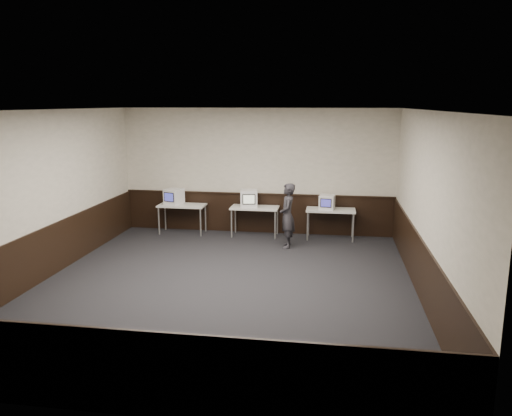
{
  "coord_description": "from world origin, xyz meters",
  "views": [
    {
      "loc": [
        1.9,
        -8.56,
        3.32
      ],
      "look_at": [
        0.34,
        1.6,
        1.15
      ],
      "focal_mm": 35.0,
      "sensor_mm": 36.0,
      "label": 1
    }
  ],
  "objects_px": {
    "emac_left": "(174,197)",
    "emac_right": "(327,202)",
    "emac_center": "(249,198)",
    "desk_left": "(182,207)",
    "desk_right": "(331,212)",
    "desk_center": "(255,210)",
    "person": "(287,216)"
  },
  "relations": [
    {
      "from": "emac_center",
      "to": "emac_right",
      "type": "bearing_deg",
      "value": -10.64
    },
    {
      "from": "emac_right",
      "to": "person",
      "type": "relative_size",
      "value": 0.28
    },
    {
      "from": "desk_right",
      "to": "emac_left",
      "type": "relative_size",
      "value": 2.29
    },
    {
      "from": "emac_center",
      "to": "person",
      "type": "relative_size",
      "value": 0.34
    },
    {
      "from": "desk_right",
      "to": "desk_left",
      "type": "bearing_deg",
      "value": 180.0
    },
    {
      "from": "desk_right",
      "to": "emac_left",
      "type": "height_order",
      "value": "emac_left"
    },
    {
      "from": "desk_left",
      "to": "desk_right",
      "type": "xyz_separation_m",
      "value": [
        3.8,
        0.0,
        0.0
      ]
    },
    {
      "from": "emac_left",
      "to": "person",
      "type": "distance_m",
      "value": 3.17
    },
    {
      "from": "desk_center",
      "to": "emac_left",
      "type": "xyz_separation_m",
      "value": [
        -2.12,
        0.02,
        0.27
      ]
    },
    {
      "from": "person",
      "to": "emac_center",
      "type": "bearing_deg",
      "value": -135.8
    },
    {
      "from": "desk_right",
      "to": "desk_center",
      "type": "bearing_deg",
      "value": 180.0
    },
    {
      "from": "emac_center",
      "to": "desk_center",
      "type": "bearing_deg",
      "value": -8.6
    },
    {
      "from": "desk_center",
      "to": "person",
      "type": "xyz_separation_m",
      "value": [
        0.91,
        -0.9,
        0.08
      ]
    },
    {
      "from": "desk_right",
      "to": "emac_center",
      "type": "distance_m",
      "value": 2.07
    },
    {
      "from": "emac_left",
      "to": "emac_right",
      "type": "height_order",
      "value": "emac_left"
    },
    {
      "from": "desk_center",
      "to": "emac_right",
      "type": "relative_size",
      "value": 2.81
    },
    {
      "from": "emac_right",
      "to": "person",
      "type": "distance_m",
      "value": 1.25
    },
    {
      "from": "emac_left",
      "to": "emac_right",
      "type": "bearing_deg",
      "value": 17.17
    },
    {
      "from": "desk_center",
      "to": "emac_center",
      "type": "distance_m",
      "value": 0.32
    },
    {
      "from": "desk_left",
      "to": "emac_right",
      "type": "xyz_separation_m",
      "value": [
        3.7,
        -0.04,
        0.25
      ]
    },
    {
      "from": "desk_right",
      "to": "emac_left",
      "type": "xyz_separation_m",
      "value": [
        -4.02,
        0.02,
        0.27
      ]
    },
    {
      "from": "emac_center",
      "to": "desk_left",
      "type": "bearing_deg",
      "value": 170.43
    },
    {
      "from": "desk_left",
      "to": "desk_center",
      "type": "bearing_deg",
      "value": 0.0
    },
    {
      "from": "emac_left",
      "to": "emac_center",
      "type": "relative_size",
      "value": 1.02
    },
    {
      "from": "desk_left",
      "to": "desk_right",
      "type": "relative_size",
      "value": 1.0
    },
    {
      "from": "desk_left",
      "to": "emac_center",
      "type": "xyz_separation_m",
      "value": [
        1.75,
        -0.0,
        0.28
      ]
    },
    {
      "from": "desk_center",
      "to": "person",
      "type": "relative_size",
      "value": 0.79
    },
    {
      "from": "emac_right",
      "to": "desk_right",
      "type": "bearing_deg",
      "value": 30.52
    },
    {
      "from": "desk_right",
      "to": "person",
      "type": "distance_m",
      "value": 1.34
    },
    {
      "from": "emac_right",
      "to": "emac_left",
      "type": "bearing_deg",
      "value": -173.44
    },
    {
      "from": "desk_center",
      "to": "emac_center",
      "type": "bearing_deg",
      "value": -179.11
    },
    {
      "from": "emac_left",
      "to": "desk_center",
      "type": "bearing_deg",
      "value": 17.47
    }
  ]
}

